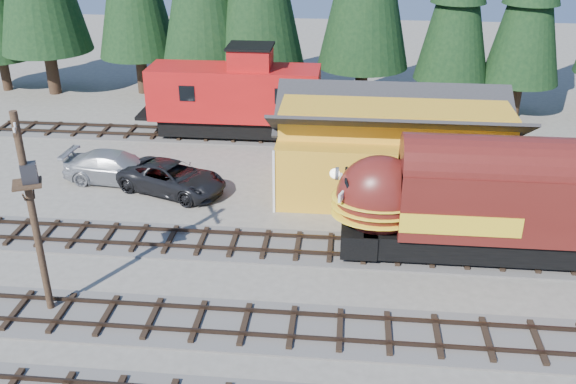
# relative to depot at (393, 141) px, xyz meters

# --- Properties ---
(ground) EXTENTS (120.00, 120.00, 0.00)m
(ground) POSITION_rel_depot_xyz_m (0.00, -10.50, -2.96)
(ground) COLOR #6B665B
(ground) RESTS_ON ground
(track_spur) EXTENTS (32.00, 3.20, 0.33)m
(track_spur) POSITION_rel_depot_xyz_m (-10.00, 7.50, -2.90)
(track_spur) COLOR #4C4947
(track_spur) RESTS_ON ground
(depot) EXTENTS (12.80, 7.00, 5.30)m
(depot) POSITION_rel_depot_xyz_m (0.00, 0.00, 0.00)
(depot) COLOR gold
(depot) RESTS_ON ground
(locomotive) EXTENTS (16.10, 3.20, 4.38)m
(locomotive) POSITION_rel_depot_xyz_m (4.76, -6.50, -0.40)
(locomotive) COLOR black
(locomotive) RESTS_ON ground
(caboose) EXTENTS (10.93, 3.17, 5.68)m
(caboose) POSITION_rel_depot_xyz_m (-9.72, 7.50, -0.17)
(caboose) COLOR black
(caboose) RESTS_ON ground
(utility_pole) EXTENTS (1.33, 1.86, 8.20)m
(utility_pole) POSITION_rel_depot_xyz_m (-13.78, -12.13, 1.72)
(utility_pole) COLOR black
(utility_pole) RESTS_ON ground
(pickup_truck_a) EXTENTS (6.60, 4.72, 1.67)m
(pickup_truck_a) POSITION_rel_depot_xyz_m (-11.76, -1.15, -2.13)
(pickup_truck_a) COLOR black
(pickup_truck_a) RESTS_ON ground
(pickup_truck_b) EXTENTS (6.08, 2.82, 1.72)m
(pickup_truck_b) POSITION_rel_depot_xyz_m (-15.23, -0.13, -2.10)
(pickup_truck_b) COLOR #9EA0A5
(pickup_truck_b) RESTS_ON ground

